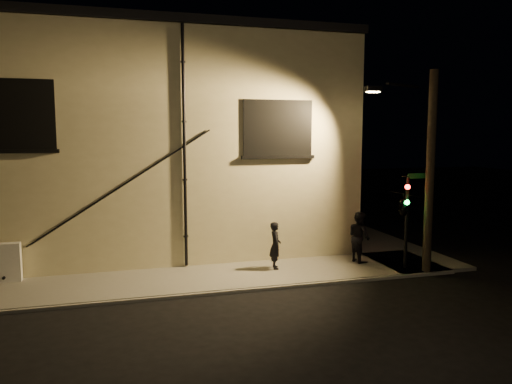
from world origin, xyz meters
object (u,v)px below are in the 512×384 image
object	(u,v)px
traffic_signal	(404,205)
streetlamp_pole	(426,167)
pedestrian_b	(359,237)
pedestrian_a	(275,245)

from	to	relation	value
traffic_signal	streetlamp_pole	distance (m)	1.50
pedestrian_b	streetlamp_pole	distance (m)	3.48
pedestrian_b	pedestrian_a	bearing A→B (deg)	83.24
pedestrian_a	traffic_signal	world-z (taller)	traffic_signal
pedestrian_b	traffic_signal	distance (m)	2.07
pedestrian_a	traffic_signal	bearing A→B (deg)	-97.21
traffic_signal	pedestrian_b	bearing A→B (deg)	127.65
traffic_signal	streetlamp_pole	world-z (taller)	streetlamp_pole
pedestrian_a	pedestrian_b	xyz separation A→B (m)	(3.23, 0.03, 0.11)
pedestrian_b	traffic_signal	world-z (taller)	traffic_signal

